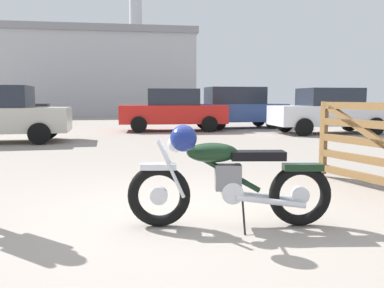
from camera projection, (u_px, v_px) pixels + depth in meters
ground_plane at (190, 218)px, 4.34m from camera, size 80.00×80.00×0.00m
vintage_motorcycle at (225, 179)px, 3.98m from camera, size 2.08×0.73×1.07m
white_estate_far at (173, 110)px, 15.83m from camera, size 4.22×1.96×1.67m
red_hatchback_near at (238, 107)px, 17.26m from camera, size 4.04×2.10×1.78m
silver_sedan_mid at (329, 111)px, 14.63m from camera, size 4.26×2.04×1.67m
pale_sedan_back at (4, 108)px, 19.55m from camera, size 4.41×2.40×1.67m
industrial_building at (88, 75)px, 34.86m from camera, size 17.98×14.76×12.37m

